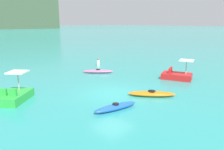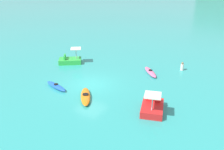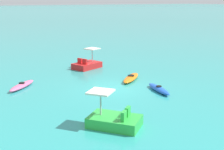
% 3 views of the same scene
% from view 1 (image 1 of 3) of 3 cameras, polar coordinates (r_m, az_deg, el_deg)
% --- Properties ---
extents(ground_plane, '(600.00, 600.00, 0.00)m').
position_cam_1_polar(ground_plane, '(14.97, 0.17, -4.69)').
color(ground_plane, teal).
extents(kayak_orange, '(2.53, 2.79, 0.37)m').
position_cam_1_polar(kayak_orange, '(14.55, 10.20, -4.78)').
color(kayak_orange, orange).
rests_on(kayak_orange, ground_plane).
extents(kayak_blue, '(2.74, 1.09, 0.37)m').
position_cam_1_polar(kayak_blue, '(12.15, 0.93, -8.27)').
color(kayak_blue, blue).
rests_on(kayak_blue, ground_plane).
extents(kayak_pink, '(2.44, 2.47, 0.37)m').
position_cam_1_polar(kayak_pink, '(20.90, -3.63, 0.97)').
color(kayak_pink, pink).
rests_on(kayak_pink, ground_plane).
extents(pedal_boat_green, '(2.81, 2.68, 1.68)m').
position_cam_1_polar(pedal_boat_green, '(14.71, -24.03, -4.85)').
color(pedal_boat_green, green).
rests_on(pedal_boat_green, ground_plane).
extents(pedal_boat_red, '(2.24, 2.77, 1.68)m').
position_cam_1_polar(pedal_boat_red, '(19.36, 16.44, -0.03)').
color(pedal_boat_red, red).
rests_on(pedal_boat_red, ground_plane).
extents(person_near_shore, '(0.45, 0.45, 0.88)m').
position_cam_1_polar(person_near_shore, '(24.24, -3.59, 3.24)').
color(person_near_shore, silver).
rests_on(person_near_shore, ground_plane).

